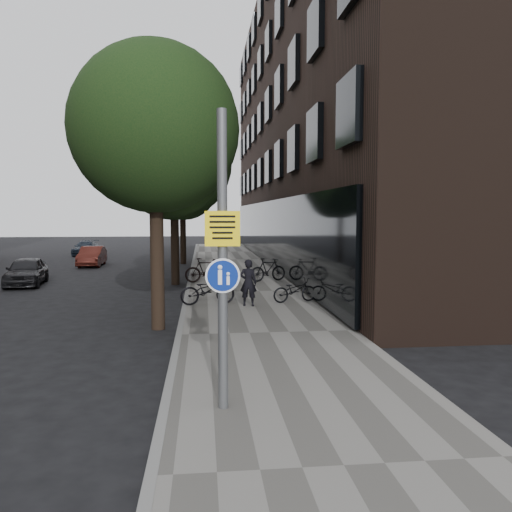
{
  "coord_description": "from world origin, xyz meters",
  "views": [
    {
      "loc": [
        -1.39,
        -8.86,
        3.09
      ],
      "look_at": [
        -0.03,
        3.84,
        2.0
      ],
      "focal_mm": 35.0,
      "sensor_mm": 36.0,
      "label": 1
    }
  ],
  "objects": [
    {
      "name": "parked_bike_curb_far",
      "position": [
        -1.3,
        12.64,
        0.65
      ],
      "size": [
        1.79,
        0.64,
        1.06
      ],
      "primitive_type": "imported",
      "rotation": [
        0.0,
        0.0,
        1.65
      ],
      "color": "black",
      "rests_on": "sidewalk"
    },
    {
      "name": "parked_car_mid",
      "position": [
        -7.91,
        21.29,
        0.58
      ],
      "size": [
        1.35,
        3.55,
        1.16
      ],
      "primitive_type": "imported",
      "rotation": [
        0.0,
        0.0,
        0.04
      ],
      "color": "#4C1C15",
      "rests_on": "ground"
    },
    {
      "name": "parked_bike_facade_far",
      "position": [
        1.45,
        12.73,
        0.63
      ],
      "size": [
        1.77,
        1.04,
        1.03
      ],
      "primitive_type": "imported",
      "rotation": [
        0.0,
        0.0,
        1.92
      ],
      "color": "black",
      "rests_on": "sidewalk"
    },
    {
      "name": "parked_bike_curb_near",
      "position": [
        -1.25,
        7.37,
        0.59
      ],
      "size": [
        1.89,
        0.99,
        0.95
      ],
      "primitive_type": "imported",
      "rotation": [
        0.0,
        0.0,
        1.78
      ],
      "color": "black",
      "rests_on": "sidewalk"
    },
    {
      "name": "street_tree_far",
      "position": [
        -2.53,
        22.14,
        5.11
      ],
      "size": [
        5.0,
        5.0,
        7.8
      ],
      "color": "black",
      "rests_on": "ground"
    },
    {
      "name": "street_tree_mid",
      "position": [
        -2.53,
        13.14,
        5.11
      ],
      "size": [
        5.0,
        5.0,
        7.8
      ],
      "color": "black",
      "rests_on": "ground"
    },
    {
      "name": "sidewalk",
      "position": [
        0.25,
        10.0,
        0.06
      ],
      "size": [
        4.5,
        60.0,
        0.12
      ],
      "primitive_type": "cube",
      "color": "slate",
      "rests_on": "ground"
    },
    {
      "name": "curb_edge",
      "position": [
        -2.0,
        10.0,
        0.07
      ],
      "size": [
        0.15,
        60.0,
        0.13
      ],
      "primitive_type": "cube",
      "color": "slate",
      "rests_on": "ground"
    },
    {
      "name": "parked_car_far",
      "position": [
        -10.01,
        29.07,
        0.54
      ],
      "size": [
        1.58,
        3.73,
        1.07
      ],
      "primitive_type": "imported",
      "rotation": [
        0.0,
        0.0,
        0.02
      ],
      "color": "black",
      "rests_on": "ground"
    },
    {
      "name": "street_tree_near",
      "position": [
        -2.53,
        4.64,
        5.11
      ],
      "size": [
        4.4,
        4.4,
        7.5
      ],
      "color": "black",
      "rests_on": "ground"
    },
    {
      "name": "ground",
      "position": [
        0.0,
        0.0,
        0.0
      ],
      "size": [
        120.0,
        120.0,
        0.0
      ],
      "primitive_type": "plane",
      "color": "black",
      "rests_on": "ground"
    },
    {
      "name": "building_right_dark_brick",
      "position": [
        8.5,
        22.0,
        9.0
      ],
      "size": [
        12.0,
        40.0,
        18.0
      ],
      "primitive_type": "cube",
      "color": "black",
      "rests_on": "ground"
    },
    {
      "name": "parked_bike_facade_near",
      "position": [
        1.67,
        7.49,
        0.53
      ],
      "size": [
        1.66,
        0.94,
        0.82
      ],
      "primitive_type": "imported",
      "rotation": [
        0.0,
        0.0,
        1.83
      ],
      "color": "black",
      "rests_on": "sidewalk"
    },
    {
      "name": "signpost",
      "position": [
        -1.1,
        -1.42,
        2.39
      ],
      "size": [
        0.52,
        0.15,
        4.5
      ],
      "rotation": [
        0.0,
        0.0,
        -0.03
      ],
      "color": "#595B5E",
      "rests_on": "sidewalk"
    },
    {
      "name": "pedestrian",
      "position": [
        0.05,
        6.97,
        0.88
      ],
      "size": [
        0.62,
        0.48,
        1.51
      ],
      "primitive_type": "imported",
      "rotation": [
        0.0,
        0.0,
        2.92
      ],
      "color": "black",
      "rests_on": "sidewalk"
    },
    {
      "name": "parked_car_near",
      "position": [
        -8.99,
        13.46,
        0.61
      ],
      "size": [
        1.92,
        3.74,
        1.22
      ],
      "primitive_type": "imported",
      "rotation": [
        0.0,
        0.0,
        0.14
      ],
      "color": "black",
      "rests_on": "ground"
    }
  ]
}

